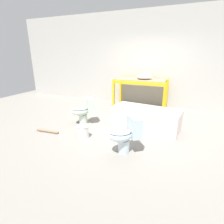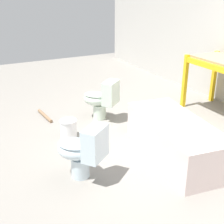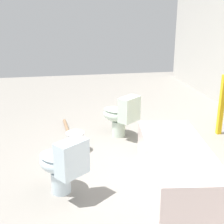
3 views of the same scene
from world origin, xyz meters
name	(u,v)px [view 1 (image 1 of 3)]	position (x,y,z in m)	size (l,w,h in m)	color
ground_plane	(132,124)	(0.00, 0.00, 0.00)	(12.00, 12.00, 0.00)	gray
warehouse_wall_rear	(151,60)	(0.00, 2.09, 1.60)	(10.80, 0.08, 3.20)	beige
shelving_rack	(141,84)	(-0.18, 1.55, 0.83)	(1.74, 0.79, 0.99)	yellow
sink_basin	(144,77)	(-0.07, 1.58, 1.08)	(0.52, 0.43, 0.25)	silver
bathtub_main	(146,117)	(0.38, -0.09, 0.30)	(1.73, 0.90, 0.52)	silver
toilet_near	(84,110)	(-1.20, -0.42, 0.37)	(0.67, 0.63, 0.69)	silver
toilet_far	(126,134)	(0.28, -1.38, 0.37)	(0.67, 0.63, 0.69)	silver
bucket_white	(83,131)	(-0.78, -1.17, 0.15)	(0.26, 0.26, 0.29)	white
loose_pipe	(48,131)	(-1.72, -1.28, 0.03)	(0.59, 0.10, 0.05)	#8C6B4C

